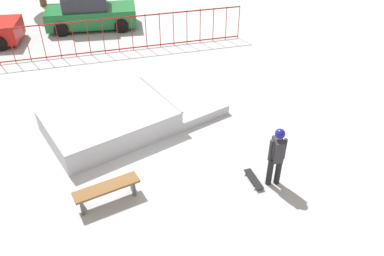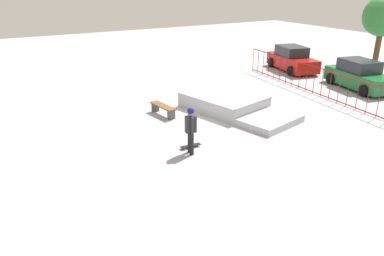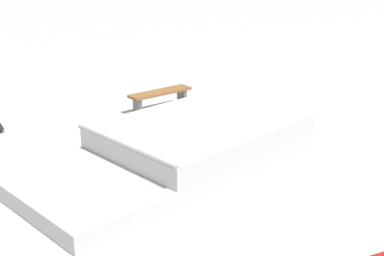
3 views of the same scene
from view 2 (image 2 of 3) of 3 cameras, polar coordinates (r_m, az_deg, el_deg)
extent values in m
plane|color=#A8AAB2|center=(17.22, 3.33, 1.91)|extent=(60.00, 60.00, 0.00)
cube|color=#B0B3BB|center=(18.01, 4.78, 3.96)|extent=(4.12, 3.39, 0.70)
cube|color=#B0B3BB|center=(16.51, 11.73, 1.14)|extent=(2.38, 2.96, 0.30)
cylinder|color=gray|center=(16.82, 9.38, 3.69)|extent=(0.71, 2.54, 0.08)
cylinder|color=black|center=(13.26, -0.05, -2.44)|extent=(0.15, 0.15, 0.82)
cylinder|color=black|center=(13.45, -0.34, -2.07)|extent=(0.15, 0.15, 0.82)
cube|color=#2D2D33|center=(13.08, -0.20, 0.58)|extent=(0.29, 0.42, 0.60)
cylinder|color=#2D2D33|center=(12.92, 0.04, 0.32)|extent=(0.09, 0.09, 0.60)
cylinder|color=#2D2D33|center=(13.23, -0.43, 0.85)|extent=(0.09, 0.09, 0.60)
sphere|color=tan|center=(12.92, -0.20, 2.44)|extent=(0.22, 0.22, 0.22)
sphere|color=navy|center=(12.91, -0.20, 2.57)|extent=(0.25, 0.25, 0.25)
cube|color=black|center=(13.92, -0.21, -2.68)|extent=(0.22, 0.80, 0.02)
cylinder|color=silver|center=(13.74, -1.02, -3.29)|extent=(0.03, 0.06, 0.06)
cylinder|color=silver|center=(13.92, -1.45, -2.93)|extent=(0.03, 0.06, 0.06)
cylinder|color=silver|center=(13.98, 1.02, -2.83)|extent=(0.03, 0.06, 0.06)
cylinder|color=silver|center=(14.16, 0.57, -2.48)|extent=(0.03, 0.06, 0.06)
cylinder|color=maroon|center=(20.96, 18.76, 8.55)|extent=(12.39, 1.17, 0.05)
cylinder|color=maroon|center=(21.28, 18.33, 5.03)|extent=(12.39, 1.17, 0.05)
cylinder|color=maroon|center=(25.88, 9.25, 10.19)|extent=(0.03, 0.03, 1.50)
cylinder|color=maroon|center=(25.40, 9.99, 9.92)|extent=(0.03, 0.03, 1.50)
cylinder|color=maroon|center=(24.92, 10.76, 9.65)|extent=(0.03, 0.03, 1.50)
cylinder|color=maroon|center=(24.45, 11.55, 9.36)|extent=(0.03, 0.03, 1.50)
cylinder|color=maroon|center=(23.98, 12.37, 9.05)|extent=(0.03, 0.03, 1.50)
cylinder|color=maroon|center=(23.53, 13.23, 8.74)|extent=(0.03, 0.03, 1.50)
cylinder|color=maroon|center=(23.07, 14.11, 8.40)|extent=(0.03, 0.03, 1.50)
cylinder|color=maroon|center=(22.62, 15.03, 8.06)|extent=(0.03, 0.03, 1.50)
cylinder|color=maroon|center=(22.18, 15.98, 7.69)|extent=(0.03, 0.03, 1.50)
cylinder|color=maroon|center=(21.75, 16.98, 7.31)|extent=(0.03, 0.03, 1.50)
cylinder|color=maroon|center=(21.32, 18.00, 6.92)|extent=(0.03, 0.03, 1.50)
cylinder|color=maroon|center=(20.91, 19.07, 6.50)|extent=(0.03, 0.03, 1.50)
cylinder|color=maroon|center=(20.50, 20.18, 6.07)|extent=(0.03, 0.03, 1.50)
cylinder|color=maroon|center=(20.10, 21.34, 5.61)|extent=(0.03, 0.03, 1.50)
cylinder|color=maroon|center=(19.71, 22.53, 5.14)|extent=(0.03, 0.03, 1.50)
cylinder|color=maroon|center=(19.33, 23.78, 4.64)|extent=(0.03, 0.03, 1.50)
cylinder|color=maroon|center=(18.96, 25.07, 4.12)|extent=(0.03, 0.03, 1.50)
cylinder|color=maroon|center=(18.60, 26.41, 3.58)|extent=(0.03, 0.03, 1.50)
cube|color=brown|center=(17.11, -4.43, 3.35)|extent=(1.64, 0.63, 0.06)
cube|color=#4C4C51|center=(16.68, -3.15, 2.01)|extent=(0.08, 0.36, 0.42)
cube|color=#4C4C51|center=(17.70, -5.58, 3.13)|extent=(0.08, 0.36, 0.42)
cube|color=red|center=(26.52, 14.93, 9.60)|extent=(4.38, 2.60, 0.80)
cube|color=#262B33|center=(26.56, 14.86, 11.21)|extent=(2.29, 1.92, 0.64)
cylinder|color=black|center=(25.91, 18.02, 8.45)|extent=(0.67, 0.36, 0.64)
cylinder|color=black|center=(25.01, 14.74, 8.35)|extent=(0.67, 0.36, 0.64)
cylinder|color=black|center=(28.13, 15.00, 9.77)|extent=(0.67, 0.36, 0.64)
cylinder|color=black|center=(27.31, 11.89, 9.69)|extent=(0.67, 0.36, 0.64)
cube|color=#196B33|center=(23.29, 24.04, 6.81)|extent=(4.35, 2.45, 0.80)
cube|color=#262B33|center=(23.28, 23.98, 8.64)|extent=(2.25, 1.85, 0.64)
cylinder|color=black|center=(21.83, 24.58, 5.15)|extent=(0.67, 0.34, 0.64)
cylinder|color=black|center=(24.87, 23.38, 7.19)|extent=(0.67, 0.34, 0.64)
cylinder|color=black|center=(23.79, 20.28, 7.03)|extent=(0.67, 0.34, 0.64)
cylinder|color=brown|center=(27.52, 26.18, 10.40)|extent=(0.35, 0.35, 2.86)
sphere|color=#318237|center=(27.26, 26.96, 14.86)|extent=(2.49, 2.49, 2.49)
camera|label=1|loc=(15.23, -33.77, 23.49)|focal=36.97mm
camera|label=3|loc=(20.08, 33.37, 12.71)|focal=49.31mm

